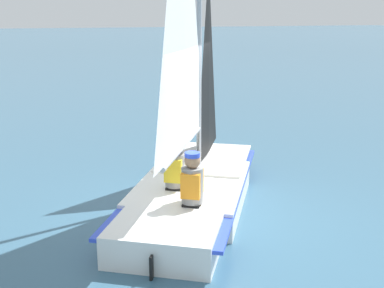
# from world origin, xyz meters

# --- Properties ---
(ground_plane) EXTENTS (260.00, 260.00, 0.00)m
(ground_plane) POSITION_xyz_m (0.00, 0.00, 0.00)
(ground_plane) COLOR #38607A
(sailboat_main) EXTENTS (3.86, 4.46, 5.56)m
(sailboat_main) POSITION_xyz_m (-0.02, -0.03, 0.76)
(sailboat_main) COLOR white
(sailboat_main) RESTS_ON ground_plane
(sailor_helm) EXTENTS (0.42, 0.43, 1.16)m
(sailor_helm) POSITION_xyz_m (-0.37, -0.20, 0.63)
(sailor_helm) COLOR black
(sailor_helm) RESTS_ON ground_plane
(sailor_crew) EXTENTS (0.42, 0.43, 1.16)m
(sailor_crew) POSITION_xyz_m (-0.40, -0.90, 0.63)
(sailor_crew) COLOR black
(sailor_crew) RESTS_ON ground_plane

